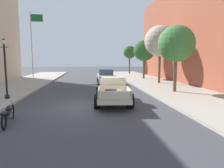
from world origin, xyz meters
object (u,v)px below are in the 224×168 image
car_background_white (106,77)px  street_tree_second (160,41)px  street_tree_farthest (130,52)px  street_tree_third (144,51)px  hotrod_truck_cream (113,90)px  street_tree_nearest (176,44)px  street_lamp_near (5,64)px  flagpole (33,38)px  motorcycle_parked (8,114)px

car_background_white → street_tree_second: street_tree_second is taller
street_tree_farthest → street_tree_third: bearing=-91.0°
hotrod_truck_cream → street_tree_third: street_tree_third is taller
street_tree_third → hotrod_truck_cream: bearing=-113.0°
car_background_white → street_tree_nearest: size_ratio=0.83×
car_background_white → street_tree_second: 7.11m
street_tree_nearest → street_tree_farthest: bearing=87.6°
hotrod_truck_cream → street_lamp_near: (-6.74, 1.22, 1.63)m
car_background_white → flagpole: 13.10m
motorcycle_parked → street_lamp_near: 5.69m
motorcycle_parked → street_tree_farthest: street_tree_farthest is taller
car_background_white → street_tree_third: size_ratio=0.83×
car_background_white → street_lamp_near: (-7.18, -8.88, 1.62)m
street_tree_second → street_tree_farthest: (0.00, 15.93, -0.57)m
motorcycle_parked → street_tree_third: (10.86, 18.07, 3.49)m
hotrod_truck_cream → street_tree_third: 15.87m
motorcycle_parked → street_tree_farthest: size_ratio=0.41×
hotrod_truck_cream → street_tree_farthest: street_tree_farthest is taller
street_tree_nearest → street_tree_third: size_ratio=0.99×
motorcycle_parked → street_tree_farthest: bearing=68.8°
motorcycle_parked → street_tree_second: 17.28m
car_background_white → street_tree_second: (5.81, -1.26, 3.90)m
street_tree_second → street_tree_third: size_ratio=1.19×
street_lamp_near → street_tree_nearest: (12.07, 1.57, 1.49)m
motorcycle_parked → street_tree_farthest: (11.05, 28.53, 3.65)m
flagpole → street_tree_second: 17.71m
street_tree_third → street_tree_nearest: bearing=-93.7°
hotrod_truck_cream → motorcycle_parked: size_ratio=2.39×
motorcycle_parked → street_lamp_near: size_ratio=0.55×
street_lamp_near → flagpole: flagpole is taller
car_background_white → motorcycle_parked: bearing=-110.7°
motorcycle_parked → street_tree_second: street_tree_second is taller
street_lamp_near → street_tree_nearest: bearing=7.4°
street_tree_farthest → motorcycle_parked: bearing=-111.2°
flagpole → street_tree_second: flagpole is taller
car_background_white → street_tree_farthest: bearing=68.4°
street_lamp_near → street_tree_third: (12.81, 13.09, 1.54)m
car_background_white → street_tree_nearest: 9.33m
street_tree_nearest → street_tree_second: size_ratio=0.83×
motorcycle_parked → street_tree_nearest: (10.12, 6.55, 3.44)m
hotrod_truck_cream → car_background_white: bearing=87.5°
car_background_white → flagpole: size_ratio=0.47×
hotrod_truck_cream → flagpole: bearing=117.7°
flagpole → street_tree_nearest: bearing=-45.3°
street_lamp_near → street_tree_second: size_ratio=0.62×
motorcycle_parked → street_tree_third: bearing=59.0°
hotrod_truck_cream → street_tree_nearest: bearing=27.7°
hotrod_truck_cream → car_background_white: 10.12m
hotrod_truck_cream → flagpole: 20.36m
motorcycle_parked → car_background_white: car_background_white is taller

